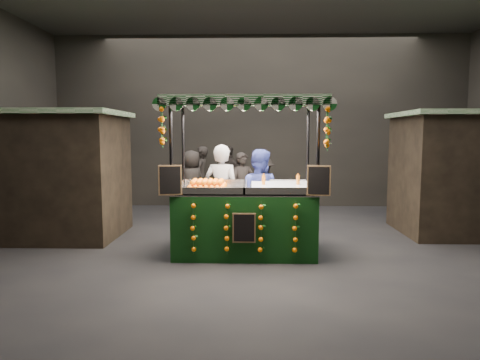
{
  "coord_description": "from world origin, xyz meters",
  "views": [
    {
      "loc": [
        -0.25,
        -7.8,
        2.11
      ],
      "look_at": [
        -0.46,
        0.17,
        1.28
      ],
      "focal_mm": 32.36,
      "sensor_mm": 36.0,
      "label": 1
    }
  ],
  "objects": [
    {
      "name": "shopper_4",
      "position": [
        -1.81,
        3.43,
        0.86
      ],
      "size": [
        0.98,
        0.98,
        1.71
      ],
      "rotation": [
        0.0,
        0.0,
        3.92
      ],
      "color": "#2E2825",
      "rests_on": "ground"
    },
    {
      "name": "shopper_2",
      "position": [
        -0.87,
        4.36,
        0.9
      ],
      "size": [
        1.15,
        0.79,
        1.81
      ],
      "rotation": [
        0.0,
        0.0,
        2.77
      ],
      "color": "#2A2422",
      "rests_on": "ground"
    },
    {
      "name": "ground",
      "position": [
        0.0,
        0.0,
        0.0
      ],
      "size": [
        12.0,
        12.0,
        0.0
      ],
      "primitive_type": "plane",
      "color": "black",
      "rests_on": "ground"
    },
    {
      "name": "neighbour_stall_right",
      "position": [
        4.4,
        1.5,
        1.31
      ],
      "size": [
        3.0,
        2.2,
        2.6
      ],
      "color": "black",
      "rests_on": "ground"
    },
    {
      "name": "juice_stall",
      "position": [
        -0.35,
        -0.25,
        0.85
      ],
      "size": [
        2.83,
        1.67,
        2.75
      ],
      "color": "black",
      "rests_on": "ground"
    },
    {
      "name": "shopper_5",
      "position": [
        4.5,
        2.31,
        0.88
      ],
      "size": [
        1.18,
        1.69,
        1.76
      ],
      "rotation": [
        0.0,
        0.0,
        2.03
      ],
      "color": "black",
      "rests_on": "ground"
    },
    {
      "name": "vendor_blue",
      "position": [
        -0.1,
        0.63,
        0.92
      ],
      "size": [
        1.06,
        0.94,
        1.84
      ],
      "rotation": [
        0.0,
        0.0,
        2.82
      ],
      "color": "navy",
      "rests_on": "ground"
    },
    {
      "name": "shopper_1",
      "position": [
        3.61,
        1.89,
        0.92
      ],
      "size": [
        0.96,
        0.79,
        1.85
      ],
      "rotation": [
        0.0,
        0.0,
        -0.1
      ],
      "color": "#2E2925",
      "rests_on": "ground"
    },
    {
      "name": "shopper_7",
      "position": [
        4.33,
        3.49,
        0.9
      ],
      "size": [
        1.61,
        1.49,
        1.8
      ],
      "rotation": [
        0.0,
        0.0,
        -2.43
      ],
      "color": "#282420",
      "rests_on": "ground"
    },
    {
      "name": "shopper_6",
      "position": [
        -1.7,
        4.6,
        0.89
      ],
      "size": [
        0.5,
        0.7,
        1.78
      ],
      "rotation": [
        0.0,
        0.0,
        -1.69
      ],
      "color": "#282320",
      "rests_on": "ground"
    },
    {
      "name": "neighbour_stall_left",
      "position": [
        -4.4,
        1.0,
        1.31
      ],
      "size": [
        3.0,
        2.2,
        2.6
      ],
      "color": "black",
      "rests_on": "ground"
    },
    {
      "name": "vendor_grey",
      "position": [
        -0.83,
        0.6,
        0.97
      ],
      "size": [
        0.79,
        0.62,
        1.93
      ],
      "rotation": [
        0.0,
        0.0,
        2.9
      ],
      "color": "gray",
      "rests_on": "ground"
    },
    {
      "name": "shopper_3",
      "position": [
        0.06,
        3.08,
        0.78
      ],
      "size": [
        0.98,
        1.16,
        1.56
      ],
      "rotation": [
        0.0,
        0.0,
        1.1
      ],
      "color": "black",
      "rests_on": "ground"
    },
    {
      "name": "market_hall",
      "position": [
        0.0,
        0.0,
        3.38
      ],
      "size": [
        12.1,
        10.1,
        5.05
      ],
      "color": "black",
      "rests_on": "ground"
    },
    {
      "name": "shopper_0",
      "position": [
        -0.45,
        2.64,
        0.85
      ],
      "size": [
        0.73,
        0.61,
        1.69
      ],
      "rotation": [
        0.0,
        0.0,
        0.4
      ],
      "color": "#2A2422",
      "rests_on": "ground"
    }
  ]
}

